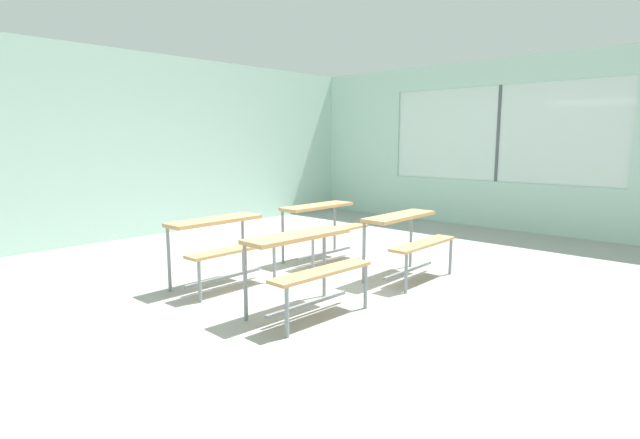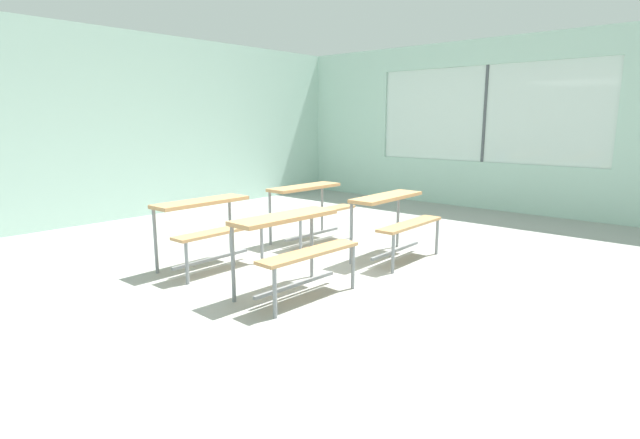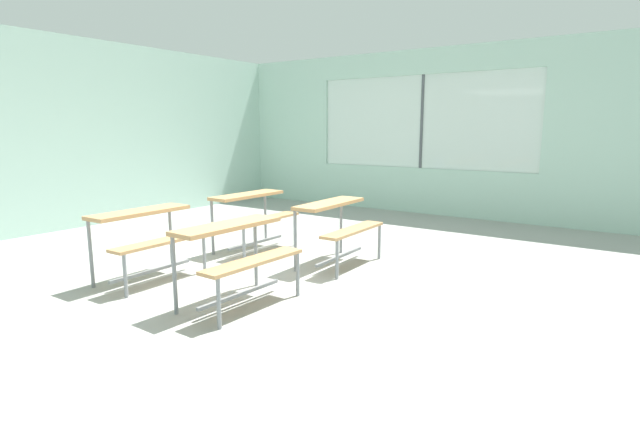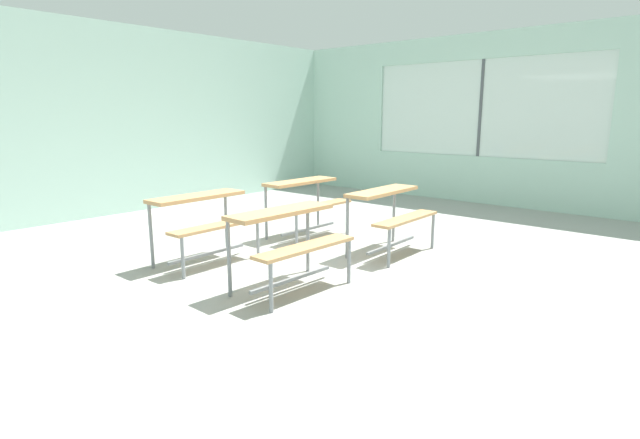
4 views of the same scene
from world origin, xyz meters
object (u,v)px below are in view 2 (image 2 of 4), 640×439
desk_bench_r1c0 (208,217)px  desk_bench_r0c1 (394,211)px  desk_bench_r0c0 (293,235)px  desk_bench_r1c1 (311,200)px

desk_bench_r1c0 → desk_bench_r0c1: bearing=-39.5°
desk_bench_r0c0 → desk_bench_r0c1: bearing=1.2°
desk_bench_r1c0 → desk_bench_r1c1: same height
desk_bench_r1c1 → desk_bench_r0c1: bearing=-88.5°
desk_bench_r0c0 → desk_bench_r1c1: (1.64, 1.28, 0.00)m
desk_bench_r0c0 → desk_bench_r1c1: same height
desk_bench_r0c0 → desk_bench_r0c1: same height
desk_bench_r0c1 → desk_bench_r1c0: bearing=139.7°
desk_bench_r0c1 → desk_bench_r1c0: size_ratio=1.01×
desk_bench_r0c0 → desk_bench_r1c0: bearing=91.3°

